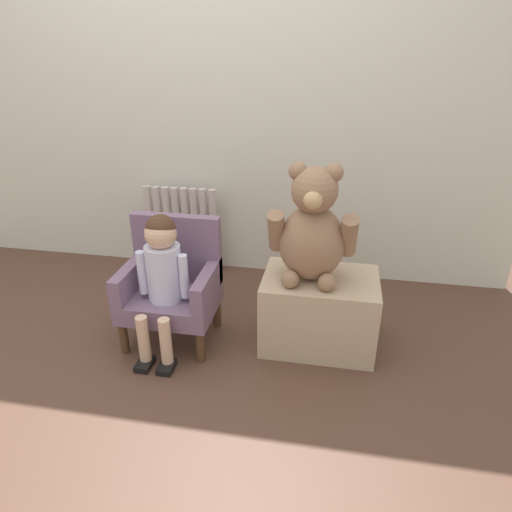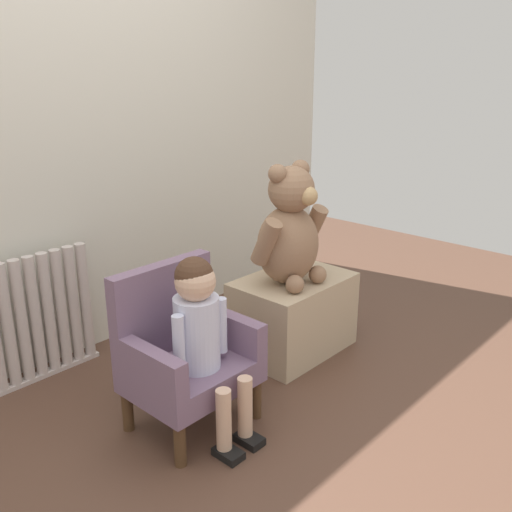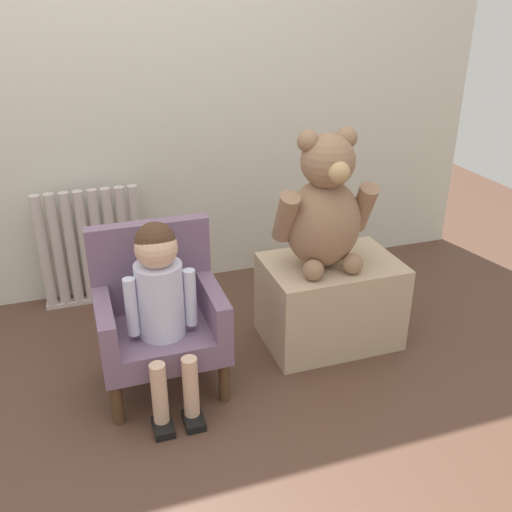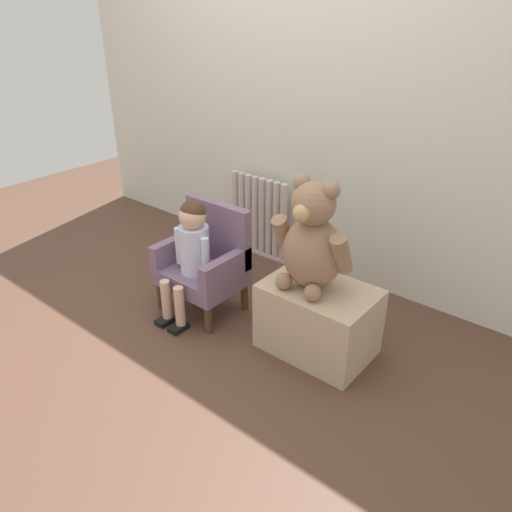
% 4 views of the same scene
% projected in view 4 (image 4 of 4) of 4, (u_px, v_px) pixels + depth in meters
% --- Properties ---
extents(ground_plane, '(6.00, 6.00, 0.00)m').
position_uv_depth(ground_plane, '(148.00, 338.00, 2.74)').
color(ground_plane, '#503528').
extents(back_wall, '(3.80, 0.05, 2.40)m').
position_uv_depth(back_wall, '(294.00, 82.00, 3.08)').
color(back_wall, beige).
rests_on(back_wall, ground_plane).
extents(radiator, '(0.50, 0.05, 0.58)m').
position_uv_depth(radiator, '(259.00, 217.00, 3.52)').
color(radiator, beige).
rests_on(radiator, ground_plane).
extents(child_armchair, '(0.46, 0.37, 0.63)m').
position_uv_depth(child_armchair, '(206.00, 261.00, 2.90)').
color(child_armchair, slate).
rests_on(child_armchair, ground_plane).
extents(child_figure, '(0.25, 0.35, 0.70)m').
position_uv_depth(child_figure, '(191.00, 244.00, 2.76)').
color(child_figure, silver).
rests_on(child_figure, ground_plane).
extents(low_bench, '(0.56, 0.39, 0.38)m').
position_uv_depth(low_bench, '(318.00, 319.00, 2.58)').
color(low_bench, tan).
rests_on(low_bench, ground_plane).
extents(large_teddy_bear, '(0.41, 0.29, 0.57)m').
position_uv_depth(large_teddy_bear, '(312.00, 241.00, 2.40)').
color(large_teddy_bear, '#916C51').
rests_on(large_teddy_bear, low_bench).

